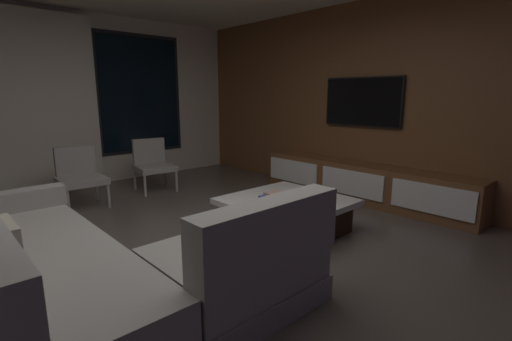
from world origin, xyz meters
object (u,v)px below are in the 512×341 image
object	(u,v)px
coffee_table	(286,214)
book_stack_on_coffee_table	(275,196)
sectional_couch	(95,269)
mounted_tv	(362,102)
accent_chair_near_window	(153,162)
media_console	(363,183)
accent_chair_by_curtain	(79,174)

from	to	relation	value
coffee_table	book_stack_on_coffee_table	world-z (taller)	book_stack_on_coffee_table
sectional_couch	mounted_tv	distance (m)	3.98
accent_chair_near_window	sectional_couch	bearing A→B (deg)	-123.98
sectional_couch	mounted_tv	world-z (taller)	mounted_tv
book_stack_on_coffee_table	accent_chair_near_window	world-z (taller)	accent_chair_near_window
media_console	sectional_couch	bearing A→B (deg)	-177.53
sectional_couch	mounted_tv	size ratio (longest dim) A/B	2.14
accent_chair_by_curtain	media_console	size ratio (longest dim) A/B	0.25
sectional_couch	media_console	size ratio (longest dim) A/B	0.81
media_console	accent_chair_by_curtain	bearing A→B (deg)	140.46
coffee_table	accent_chair_by_curtain	xyz separation A→B (m)	(-1.31, 2.46, 0.25)
book_stack_on_coffee_table	media_console	xyz separation A→B (m)	(1.71, -0.03, -0.15)
media_console	mounted_tv	bearing A→B (deg)	47.57
book_stack_on_coffee_table	mounted_tv	bearing A→B (deg)	5.19
sectional_couch	media_console	xyz separation A→B (m)	(3.64, 0.16, -0.04)
book_stack_on_coffee_table	accent_chair_by_curtain	xyz separation A→B (m)	(-1.21, 2.38, 0.04)
sectional_couch	book_stack_on_coffee_table	world-z (taller)	sectional_couch
coffee_table	mounted_tv	world-z (taller)	mounted_tv
coffee_table	book_stack_on_coffee_table	size ratio (longest dim) A/B	3.86
accent_chair_near_window	book_stack_on_coffee_table	bearing A→B (deg)	-87.58
mounted_tv	coffee_table	bearing A→B (deg)	-172.22
book_stack_on_coffee_table	accent_chair_near_window	distance (m)	2.53
sectional_couch	coffee_table	bearing A→B (deg)	3.10
book_stack_on_coffee_table	sectional_couch	bearing A→B (deg)	-174.58
accent_chair_near_window	media_console	size ratio (longest dim) A/B	0.25
coffee_table	accent_chair_by_curtain	world-z (taller)	accent_chair_by_curtain
coffee_table	accent_chair_near_window	distance (m)	2.62
coffee_table	book_stack_on_coffee_table	bearing A→B (deg)	141.57
coffee_table	sectional_couch	bearing A→B (deg)	-176.90
coffee_table	accent_chair_by_curtain	distance (m)	2.79
mounted_tv	sectional_couch	bearing A→B (deg)	-174.69
media_console	mounted_tv	world-z (taller)	mounted_tv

